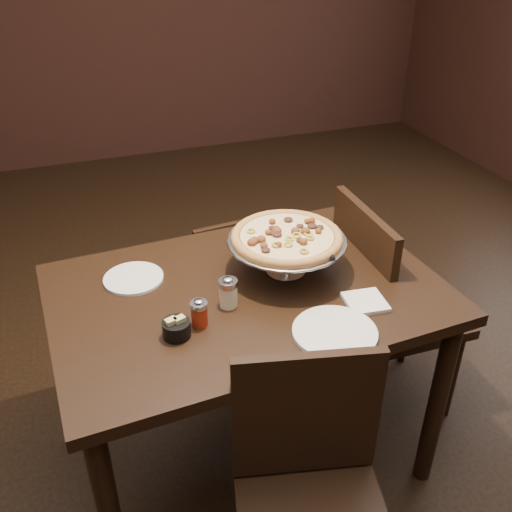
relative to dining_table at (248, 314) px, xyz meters
name	(u,v)px	position (x,y,z in m)	size (l,w,h in m)	color
room	(254,118)	(0.06, 0.11, 0.68)	(6.04, 7.04, 2.84)	black
dining_table	(248,314)	(0.00, 0.00, 0.00)	(1.38, 0.96, 0.84)	black
pizza_stand	(287,238)	(0.17, 0.05, 0.25)	(0.43, 0.43, 0.18)	silver
parmesan_shaker	(228,292)	(-0.09, -0.07, 0.16)	(0.06, 0.06, 0.11)	beige
pepper_flake_shaker	(199,313)	(-0.21, -0.14, 0.16)	(0.06, 0.06, 0.10)	maroon
packet_caddy	(176,328)	(-0.29, -0.17, 0.14)	(0.09, 0.09, 0.07)	black
napkin_stack	(365,302)	(0.34, -0.22, 0.12)	(0.13, 0.13, 0.01)	white
plate_left	(134,278)	(-0.36, 0.19, 0.12)	(0.21, 0.21, 0.01)	white
plate_near	(335,332)	(0.17, -0.33, 0.12)	(0.27, 0.27, 0.01)	white
serving_spatula	(328,251)	(0.27, -0.07, 0.25)	(0.14, 0.14, 0.02)	silver
chair_far	(227,281)	(0.11, 0.63, -0.28)	(0.41, 0.41, 0.81)	black
chair_near	(311,494)	(-0.02, -0.61, -0.21)	(0.53, 0.53, 0.94)	black
chair_side	(384,303)	(0.64, 0.09, -0.18)	(0.48, 0.48, 1.01)	black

